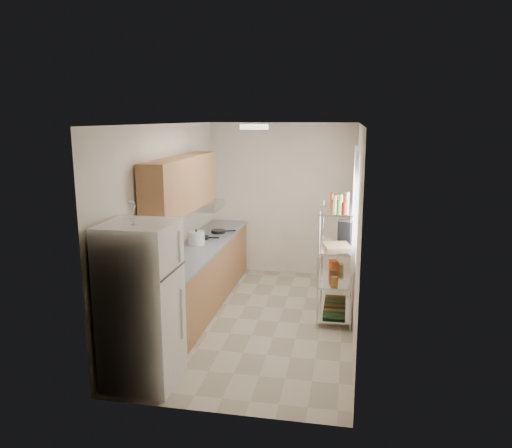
{
  "coord_description": "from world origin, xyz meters",
  "views": [
    {
      "loc": [
        1.13,
        -6.21,
        2.67
      ],
      "look_at": [
        -0.08,
        0.25,
        1.27
      ],
      "focal_mm": 35.0,
      "sensor_mm": 36.0,
      "label": 1
    }
  ],
  "objects_px": {
    "espresso_machine": "(345,229)",
    "rice_cooker": "(196,238)",
    "refrigerator": "(142,304)",
    "frying_pan_large": "(201,238)",
    "cutting_board": "(337,246)"
  },
  "relations": [
    {
      "from": "rice_cooker",
      "to": "espresso_machine",
      "type": "height_order",
      "value": "espresso_machine"
    },
    {
      "from": "refrigerator",
      "to": "espresso_machine",
      "type": "bearing_deg",
      "value": 50.38
    },
    {
      "from": "refrigerator",
      "to": "espresso_machine",
      "type": "distance_m",
      "value": 3.12
    },
    {
      "from": "frying_pan_large",
      "to": "cutting_board",
      "type": "relative_size",
      "value": 0.55
    },
    {
      "from": "frying_pan_large",
      "to": "cutting_board",
      "type": "distance_m",
      "value": 2.1
    },
    {
      "from": "cutting_board",
      "to": "frying_pan_large",
      "type": "bearing_deg",
      "value": 165.22
    },
    {
      "from": "refrigerator",
      "to": "frying_pan_large",
      "type": "height_order",
      "value": "refrigerator"
    },
    {
      "from": "espresso_machine",
      "to": "rice_cooker",
      "type": "bearing_deg",
      "value": -166.71
    },
    {
      "from": "refrigerator",
      "to": "cutting_board",
      "type": "height_order",
      "value": "refrigerator"
    },
    {
      "from": "refrigerator",
      "to": "espresso_machine",
      "type": "relative_size",
      "value": 5.43
    },
    {
      "from": "frying_pan_large",
      "to": "rice_cooker",
      "type": "bearing_deg",
      "value": -87.65
    },
    {
      "from": "frying_pan_large",
      "to": "cutting_board",
      "type": "height_order",
      "value": "cutting_board"
    },
    {
      "from": "cutting_board",
      "to": "refrigerator",
      "type": "bearing_deg",
      "value": -133.19
    },
    {
      "from": "cutting_board",
      "to": "espresso_machine",
      "type": "height_order",
      "value": "espresso_machine"
    },
    {
      "from": "refrigerator",
      "to": "rice_cooker",
      "type": "distance_m",
      "value": 2.21
    }
  ]
}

